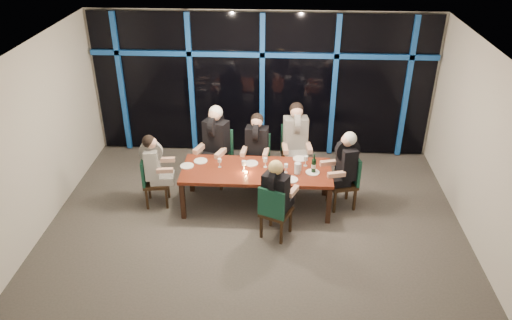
# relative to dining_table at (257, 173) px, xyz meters

# --- Properties ---
(room) EXTENTS (7.04, 7.00, 3.02)m
(room) POSITION_rel_dining_table_xyz_m (0.00, -0.80, 1.34)
(room) COLOR #514D47
(room) RESTS_ON ground
(window_wall) EXTENTS (6.86, 0.43, 2.94)m
(window_wall) POSITION_rel_dining_table_xyz_m (0.01, 2.13, 0.87)
(window_wall) COLOR black
(window_wall) RESTS_ON ground
(dining_table) EXTENTS (2.60, 1.00, 0.75)m
(dining_table) POSITION_rel_dining_table_xyz_m (0.00, 0.00, 0.00)
(dining_table) COLOR maroon
(dining_table) RESTS_ON ground
(chair_far_left) EXTENTS (0.65, 0.65, 1.08)m
(chair_far_left) POSITION_rel_dining_table_xyz_m (-0.78, 0.85, -0.08)
(chair_far_left) COLOR black
(chair_far_left) RESTS_ON ground
(chair_far_mid) EXTENTS (0.51, 0.51, 0.99)m
(chair_far_mid) POSITION_rel_dining_table_xyz_m (-0.03, 0.85, -0.13)
(chair_far_mid) COLOR black
(chair_far_mid) RESTS_ON ground
(chair_far_right) EXTENTS (0.56, 0.56, 1.08)m
(chair_far_right) POSITION_rel_dining_table_xyz_m (0.67, 1.07, -0.08)
(chair_far_right) COLOR black
(chair_far_right) RESTS_ON ground
(chair_end_left) EXTENTS (0.48, 0.48, 0.93)m
(chair_end_left) POSITION_rel_dining_table_xyz_m (-1.86, -0.03, -0.16)
(chair_end_left) COLOR black
(chair_end_left) RESTS_ON ground
(chair_end_right) EXTENTS (0.56, 0.56, 0.99)m
(chair_end_right) POSITION_rel_dining_table_xyz_m (1.59, 0.11, -0.13)
(chair_end_right) COLOR black
(chair_end_right) RESTS_ON ground
(chair_near_mid) EXTENTS (0.59, 0.59, 0.97)m
(chair_near_mid) POSITION_rel_dining_table_xyz_m (0.33, -0.91, -0.14)
(chair_near_mid) COLOR black
(chair_near_mid) RESTS_ON ground
(diner_far_left) EXTENTS (0.66, 0.74, 1.05)m
(diner_far_left) POSITION_rel_dining_table_xyz_m (-0.81, 0.77, 0.34)
(diner_far_left) COLOR black
(diner_far_left) RESTS_ON ground
(diner_far_mid) EXTENTS (0.52, 0.64, 0.96)m
(diner_far_mid) POSITION_rel_dining_table_xyz_m (-0.04, 0.77, 0.26)
(diner_far_mid) COLOR black
(diner_far_mid) RESTS_ON ground
(diner_far_right) EXTENTS (0.57, 0.70, 1.05)m
(diner_far_right) POSITION_rel_dining_table_xyz_m (0.68, 0.98, 0.35)
(diner_far_right) COLOR black
(diner_far_right) RESTS_ON ground
(diner_end_left) EXTENTS (0.61, 0.49, 0.91)m
(diner_end_left) POSITION_rel_dining_table_xyz_m (-1.79, -0.02, 0.21)
(diner_end_left) COLOR black
(diner_end_left) RESTS_ON ground
(diner_end_right) EXTENTS (0.67, 0.57, 0.97)m
(diner_end_right) POSITION_rel_dining_table_xyz_m (1.51, 0.09, 0.27)
(diner_end_right) COLOR black
(diner_end_right) RESTS_ON ground
(diner_near_mid) EXTENTS (0.61, 0.66, 0.94)m
(diner_near_mid) POSITION_rel_dining_table_xyz_m (0.36, -0.83, 0.24)
(diner_near_mid) COLOR black
(diner_near_mid) RESTS_ON ground
(plate_far_left) EXTENTS (0.24, 0.24, 0.01)m
(plate_far_left) POSITION_rel_dining_table_xyz_m (-1.02, 0.24, 0.08)
(plate_far_left) COLOR white
(plate_far_left) RESTS_ON dining_table
(plate_far_mid) EXTENTS (0.24, 0.24, 0.01)m
(plate_far_mid) POSITION_rel_dining_table_xyz_m (-0.11, 0.21, 0.08)
(plate_far_mid) COLOR white
(plate_far_mid) RESTS_ON dining_table
(plate_far_right) EXTENTS (0.24, 0.24, 0.01)m
(plate_far_right) POSITION_rel_dining_table_xyz_m (0.75, 0.42, 0.08)
(plate_far_right) COLOR white
(plate_far_right) RESTS_ON dining_table
(plate_end_left) EXTENTS (0.24, 0.24, 0.01)m
(plate_end_left) POSITION_rel_dining_table_xyz_m (-1.23, 0.05, 0.08)
(plate_end_left) COLOR white
(plate_end_left) RESTS_ON dining_table
(plate_end_right) EXTENTS (0.24, 0.24, 0.01)m
(plate_end_right) POSITION_rel_dining_table_xyz_m (0.96, -0.05, 0.08)
(plate_end_right) COLOR white
(plate_end_right) RESTS_ON dining_table
(plate_near_mid) EXTENTS (0.24, 0.24, 0.01)m
(plate_near_mid) POSITION_rel_dining_table_xyz_m (0.59, -0.32, 0.08)
(plate_near_mid) COLOR white
(plate_near_mid) RESTS_ON dining_table
(wine_bottle) EXTENTS (0.08, 0.08, 0.35)m
(wine_bottle) POSITION_rel_dining_table_xyz_m (0.98, -0.04, 0.20)
(wine_bottle) COLOR black
(wine_bottle) RESTS_ON dining_table
(water_pitcher) EXTENTS (0.12, 0.11, 0.20)m
(water_pitcher) POSITION_rel_dining_table_xyz_m (0.70, -0.09, 0.17)
(water_pitcher) COLOR silver
(water_pitcher) RESTS_ON dining_table
(tea_light) EXTENTS (0.05, 0.05, 0.03)m
(tea_light) POSITION_rel_dining_table_xyz_m (-0.18, -0.13, 0.08)
(tea_light) COLOR #FFB04C
(tea_light) RESTS_ON dining_table
(wine_glass_a) EXTENTS (0.08, 0.08, 0.20)m
(wine_glass_a) POSITION_rel_dining_table_xyz_m (-0.22, -0.06, 0.21)
(wine_glass_a) COLOR silver
(wine_glass_a) RESTS_ON dining_table
(wine_glass_b) EXTENTS (0.07, 0.07, 0.18)m
(wine_glass_b) POSITION_rel_dining_table_xyz_m (0.15, 0.10, 0.20)
(wine_glass_b) COLOR white
(wine_glass_b) RESTS_ON dining_table
(wine_glass_c) EXTENTS (0.06, 0.06, 0.17)m
(wine_glass_c) POSITION_rel_dining_table_xyz_m (0.51, -0.07, 0.19)
(wine_glass_c) COLOR silver
(wine_glass_c) RESTS_ON dining_table
(wine_glass_d) EXTENTS (0.06, 0.06, 0.17)m
(wine_glass_d) POSITION_rel_dining_table_xyz_m (-0.65, 0.05, 0.19)
(wine_glass_d) COLOR silver
(wine_glass_d) RESTS_ON dining_table
(wine_glass_e) EXTENTS (0.07, 0.07, 0.19)m
(wine_glass_e) POSITION_rel_dining_table_xyz_m (0.85, 0.18, 0.21)
(wine_glass_e) COLOR white
(wine_glass_e) RESTS_ON dining_table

